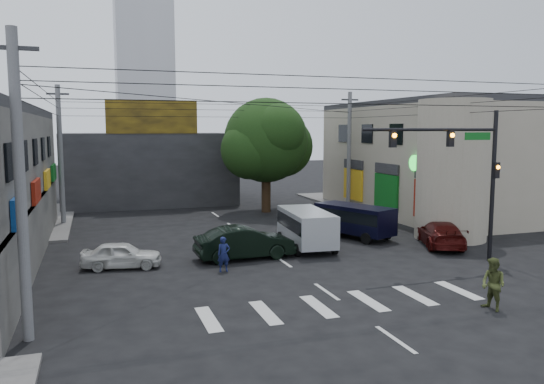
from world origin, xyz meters
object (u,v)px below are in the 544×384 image
utility_pole_far_right (349,152)px  white_compact (122,255)px  dark_sedan (245,243)px  navy_van (354,222)px  traffic_officer (224,254)px  pedestrian_olive (493,284)px  street_tree (266,141)px  silver_minivan (306,230)px  utility_pole_near_left (20,188)px  utility_pole_far_left (61,156)px  maroon_sedan (440,234)px  traffic_gantry (465,162)px

utility_pole_far_right → white_compact: 22.30m
dark_sedan → navy_van: bearing=-71.2°
traffic_officer → pedestrian_olive: bearing=-44.3°
street_tree → white_compact: bearing=-129.8°
silver_minivan → utility_pole_near_left: bearing=129.6°
utility_pole_far_left → silver_minivan: 17.57m
street_tree → utility_pole_far_right: 6.63m
utility_pole_far_left → utility_pole_far_right: (21.00, 0.00, 0.00)m
traffic_officer → street_tree: bearing=67.5°
utility_pole_near_left → dark_sedan: size_ratio=1.87×
traffic_officer → maroon_sedan: bearing=7.7°
traffic_gantry → silver_minivan: size_ratio=1.48×
white_compact → pedestrian_olive: (12.02, -10.10, 0.33)m
utility_pole_near_left → maroon_sedan: (19.74, 6.99, -3.92)m
pedestrian_olive → utility_pole_far_right: bearing=157.3°
traffic_gantry → utility_pole_near_left: utility_pole_near_left is taller
maroon_sedan → utility_pole_near_left: bearing=42.5°
utility_pole_far_left → silver_minivan: utility_pole_far_left is taller
utility_pole_near_left → navy_van: 19.81m
traffic_gantry → utility_pole_far_right: utility_pole_far_right is taller
traffic_gantry → silver_minivan: (-5.68, 5.34, -3.81)m
utility_pole_near_left → utility_pole_far_left: (0.00, 20.50, 0.00)m
white_compact → traffic_gantry: bearing=-96.0°
white_compact → navy_van: (13.27, 2.73, 0.35)m
dark_sedan → utility_pole_far_right: bearing=-45.4°
traffic_gantry → traffic_officer: traffic_gantry is taller
utility_pole_near_left → white_compact: bearing=68.3°
white_compact → maroon_sedan: bearing=-83.0°
navy_van → white_compact: bearing=78.8°
street_tree → white_compact: 18.47m
traffic_gantry → pedestrian_olive: (-3.20, -5.80, -3.90)m
white_compact → traffic_officer: size_ratio=2.39×
maroon_sedan → silver_minivan: 7.34m
traffic_officer → silver_minivan: bearing=32.6°
silver_minivan → navy_van: (3.73, 1.70, -0.06)m
silver_minivan → pedestrian_olive: size_ratio=2.62×
pedestrian_olive → traffic_gantry: bearing=142.8°
street_tree → utility_pole_far_left: 14.56m
silver_minivan → pedestrian_olive: (2.48, -11.14, -0.09)m
white_compact → street_tree: bearing=-29.9°
utility_pole_far_left → dark_sedan: 16.07m
maroon_sedan → silver_minivan: bearing=8.4°
maroon_sedan → navy_van: size_ratio=1.00×
traffic_gantry → white_compact: traffic_gantry is taller
utility_pole_far_left → navy_van: 19.51m
white_compact → traffic_officer: bearing=-106.3°
utility_pole_far_left → pedestrian_olive: bearing=-56.4°
traffic_gantry → silver_minivan: traffic_gantry is taller
dark_sedan → silver_minivan: 3.90m
street_tree → maroon_sedan: bearing=-70.1°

